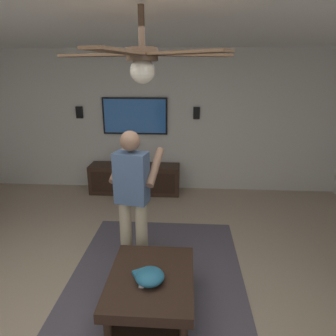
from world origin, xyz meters
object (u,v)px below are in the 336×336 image
(remote_black, at_px, (160,277))
(vase_round, at_px, (122,159))
(book, at_px, (144,276))
(media_console, at_px, (135,179))
(tv, at_px, (135,116))
(wall_speaker_left, at_px, (197,113))
(wall_speaker_right, at_px, (79,112))
(ceiling_fan, at_px, (143,59))
(person_standing, at_px, (133,192))
(remote_white, at_px, (143,281))
(bowl, at_px, (150,276))
(coffee_table, at_px, (151,285))

(remote_black, xyz_separation_m, vase_round, (3.00, 1.00, 0.25))
(book, bearing_deg, media_console, 159.88)
(media_console, distance_m, tv, 1.19)
(wall_speaker_left, distance_m, wall_speaker_right, 2.21)
(media_console, height_order, ceiling_fan, ceiling_fan)
(person_standing, distance_m, wall_speaker_right, 2.92)
(remote_white, height_order, remote_black, same)
(remote_black, bearing_deg, tv, -156.38)
(book, bearing_deg, remote_white, -35.32)
(media_console, relative_size, wall_speaker_right, 7.73)
(media_console, height_order, remote_black, media_console)
(media_console, height_order, person_standing, person_standing)
(remote_black, bearing_deg, remote_white, -55.41)
(wall_speaker_right, bearing_deg, remote_black, -150.69)
(wall_speaker_left, xyz_separation_m, wall_speaker_right, (0.00, 2.21, -0.01))
(book, distance_m, vase_round, 3.13)
(wall_speaker_left, height_order, wall_speaker_right, wall_speaker_left)
(media_console, height_order, vase_round, vase_round)
(bowl, height_order, wall_speaker_left, wall_speaker_left)
(remote_white, xyz_separation_m, remote_black, (0.07, -0.15, 0.00))
(tv, xyz_separation_m, ceiling_fan, (-3.57, -0.71, 0.87))
(person_standing, distance_m, wall_speaker_left, 2.65)
(remote_white, xyz_separation_m, ceiling_fan, (-0.27, -0.09, 1.90))
(person_standing, distance_m, vase_round, 2.31)
(person_standing, distance_m, book, 0.97)
(media_console, height_order, tv, tv)
(remote_black, relative_size, book, 0.68)
(bowl, distance_m, book, 0.09)
(vase_round, height_order, wall_speaker_right, wall_speaker_right)
(wall_speaker_left, bearing_deg, coffee_table, 171.64)
(book, distance_m, wall_speaker_left, 3.47)
(tv, xyz_separation_m, wall_speaker_left, (0.01, -1.15, 0.06))
(media_console, relative_size, remote_black, 11.33)
(wall_speaker_right, distance_m, ceiling_fan, 4.08)
(bowl, bearing_deg, remote_black, -57.77)
(ceiling_fan, bearing_deg, vase_round, 15.78)
(remote_black, relative_size, ceiling_fan, 0.13)
(tv, relative_size, wall_speaker_right, 5.53)
(tv, distance_m, vase_round, 0.85)
(wall_speaker_right, bearing_deg, ceiling_fan, -153.74)
(bowl, xyz_separation_m, book, (0.05, 0.06, -0.04))
(tv, bearing_deg, remote_black, 13.26)
(person_standing, distance_m, ceiling_fan, 1.80)
(tv, distance_m, person_standing, 2.54)
(bowl, bearing_deg, remote_white, 101.57)
(bowl, height_order, ceiling_fan, ceiling_fan)
(person_standing, height_order, ceiling_fan, ceiling_fan)
(remote_white, distance_m, remote_black, 0.17)
(coffee_table, height_order, wall_speaker_right, wall_speaker_right)
(person_standing, height_order, vase_round, person_standing)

